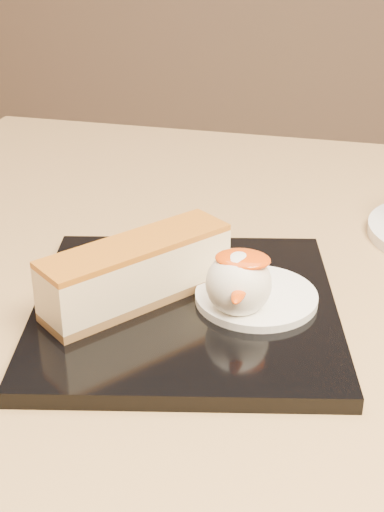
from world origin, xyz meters
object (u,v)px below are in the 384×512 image
(table, at_px, (224,438))
(ice_cream_scoop, at_px, (239,284))
(dessert_plate, at_px, (185,309))
(cheesecake, at_px, (137,271))

(table, bearing_deg, ice_cream_scoop, -72.12)
(ice_cream_scoop, bearing_deg, dessert_plate, 172.87)
(dessert_plate, bearing_deg, table, 65.87)
(cheesecake, bearing_deg, dessert_plate, -44.49)
(table, xyz_separation_m, cheesecake, (-0.06, -0.05, 0.19))
(dessert_plate, xyz_separation_m, cheesecake, (-0.03, -0.01, 0.03))
(table, bearing_deg, cheesecake, -136.28)
(ice_cream_scoop, bearing_deg, cheesecake, 180.00)
(table, bearing_deg, dessert_plate, -114.13)
(dessert_plate, xyz_separation_m, ice_cream_scoop, (0.04, -0.01, 0.03))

